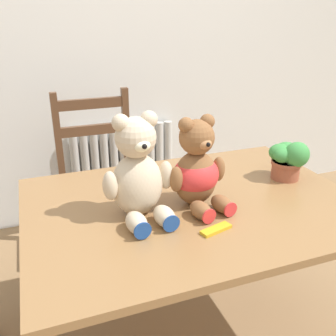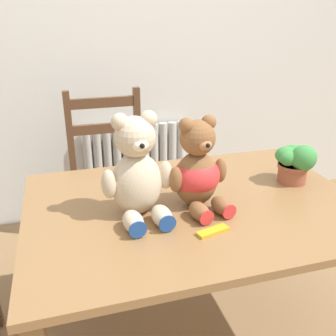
# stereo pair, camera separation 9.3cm
# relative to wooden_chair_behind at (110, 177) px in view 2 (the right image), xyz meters

# --- Properties ---
(wall_back) EXTENTS (8.00, 0.04, 2.60)m
(wall_back) POSITION_rel_wooden_chair_behind_xyz_m (0.23, 0.48, 0.82)
(wall_back) COLOR silver
(wall_back) RESTS_ON ground_plane
(radiator) EXTENTS (0.76, 0.10, 0.68)m
(radiator) POSITION_rel_wooden_chair_behind_xyz_m (0.25, 0.41, -0.18)
(radiator) COLOR beige
(radiator) RESTS_ON ground_plane
(dining_table) EXTENTS (1.33, 0.96, 0.71)m
(dining_table) POSITION_rel_wooden_chair_behind_xyz_m (0.23, -0.87, 0.14)
(dining_table) COLOR olive
(dining_table) RESTS_ON ground_plane
(wooden_chair_behind) EXTENTS (0.46, 0.39, 1.00)m
(wooden_chair_behind) POSITION_rel_wooden_chair_behind_xyz_m (0.00, 0.00, 0.00)
(wooden_chair_behind) COLOR brown
(wooden_chair_behind) RESTS_ON ground_plane
(teddy_bear_left) EXTENTS (0.28, 0.28, 0.39)m
(teddy_bear_left) POSITION_rel_wooden_chair_behind_xyz_m (-0.00, -0.89, 0.39)
(teddy_bear_left) COLOR beige
(teddy_bear_left) RESTS_ON dining_table
(teddy_bear_right) EXTENTS (0.25, 0.28, 0.36)m
(teddy_bear_right) POSITION_rel_wooden_chair_behind_xyz_m (0.23, -0.88, 0.37)
(teddy_bear_right) COLOR brown
(teddy_bear_right) RESTS_ON dining_table
(potted_plant) EXTENTS (0.16, 0.17, 0.18)m
(potted_plant) POSITION_rel_wooden_chair_behind_xyz_m (0.72, -0.80, 0.33)
(potted_plant) COLOR #9E5138
(potted_plant) RESTS_ON dining_table
(chocolate_bar) EXTENTS (0.13, 0.07, 0.01)m
(chocolate_bar) POSITION_rel_wooden_chair_behind_xyz_m (0.21, -1.10, 0.23)
(chocolate_bar) COLOR gold
(chocolate_bar) RESTS_ON dining_table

